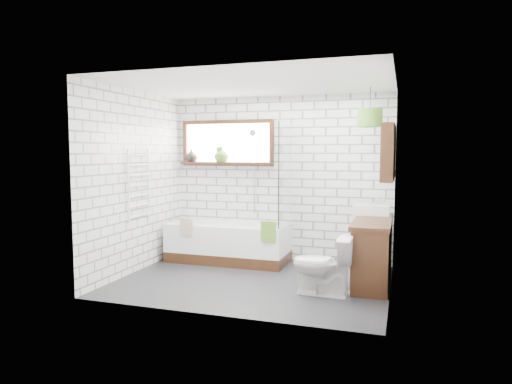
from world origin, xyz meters
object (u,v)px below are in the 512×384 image
(vanity, at_px, (373,251))
(toilet, at_px, (322,265))
(basin, at_px, (372,209))
(pendant, at_px, (370,118))
(bathtub, at_px, (229,242))

(vanity, bearing_deg, toilet, -127.01)
(basin, height_order, pendant, pendant)
(bathtub, bearing_deg, toilet, -36.04)
(toilet, bearing_deg, basin, 160.43)
(bathtub, distance_m, pendant, 2.76)
(toilet, distance_m, pendant, 2.03)
(basin, distance_m, toilet, 1.39)
(bathtub, xyz_separation_m, vanity, (2.16, -0.49, 0.11))
(vanity, bearing_deg, bathtub, 167.23)
(bathtub, xyz_separation_m, toilet, (1.63, -1.19, 0.06))
(bathtub, relative_size, basin, 3.78)
(basin, bearing_deg, vanity, -83.16)
(bathtub, xyz_separation_m, basin, (2.10, 0.01, 0.59))
(vanity, xyz_separation_m, toilet, (-0.53, -0.70, -0.05))
(vanity, height_order, toilet, vanity)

